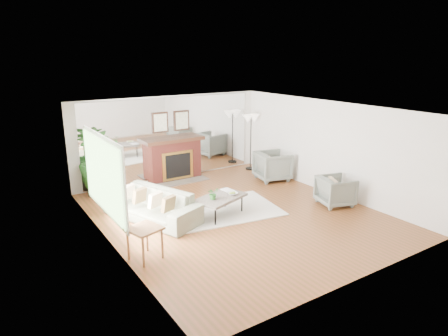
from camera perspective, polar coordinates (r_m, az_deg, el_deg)
ground at (r=9.59m, az=1.76°, el=-6.54°), size 7.00×7.00×0.00m
wall_left at (r=7.94m, az=-16.22°, el=-2.43°), size 0.02×7.00×2.50m
wall_right at (r=11.12m, az=14.62°, el=2.86°), size 0.02×7.00×2.50m
wall_back at (r=12.14m, az=-7.61°, el=4.31°), size 6.00×0.02×2.50m
mirror_panel at (r=12.12m, az=-7.57°, el=4.30°), size 5.40×0.04×2.40m
window_panel at (r=8.29m, az=-16.90°, el=-0.99°), size 0.04×2.40×1.50m
fireplace at (r=12.07m, az=-7.04°, el=1.39°), size 1.85×0.83×2.05m
area_rug at (r=9.79m, az=-0.05°, el=-5.96°), size 2.84×2.23×0.03m
coffee_table at (r=9.29m, az=-0.50°, el=-4.36°), size 1.38×1.07×0.48m
sofa at (r=9.31m, az=-10.30°, el=-5.22°), size 1.72×2.54×0.69m
armchair_back at (r=12.09m, az=6.98°, el=0.30°), size 1.13×1.11×0.86m
armchair_front at (r=10.40m, az=15.66°, el=-3.16°), size 0.99×0.97×0.74m
side_table at (r=7.52m, az=-11.29°, el=-9.05°), size 0.69×0.69×0.63m
potted_ficus at (r=11.05m, az=-17.91°, el=0.98°), size 0.94×0.94×1.80m
floor_lamp at (r=12.92m, az=3.89°, el=6.46°), size 0.59×0.33×1.81m
tabletop_plant at (r=9.07m, az=-1.58°, el=-3.64°), size 0.29×0.26×0.28m
fruit_bowl at (r=9.39m, az=1.20°, el=-3.67°), size 0.28×0.28×0.06m
book at (r=9.61m, az=-0.04°, el=-3.32°), size 0.24×0.32×0.02m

